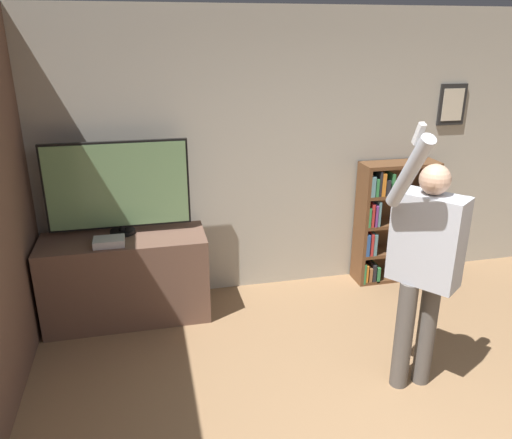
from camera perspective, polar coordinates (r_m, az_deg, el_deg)
name	(u,v)px	position (r m, az deg, el deg)	size (l,w,h in m)	color
wall_back	(301,154)	(4.92, 5.20, 7.43)	(6.97, 0.09, 2.70)	#B2AD9E
tv_ledge	(127,278)	(4.66, -14.57, -6.50)	(1.43, 0.56, 0.79)	brown
television	(118,187)	(4.46, -15.48, 3.59)	(1.22, 0.22, 0.83)	black
game_console	(109,242)	(4.36, -16.45, -2.46)	(0.25, 0.18, 0.06)	silver
bookshelf	(388,222)	(5.31, 14.85, -0.24)	(0.78, 0.28, 1.26)	brown
person	(425,258)	(3.58, 18.77, -4.24)	(0.60, 0.57, 1.99)	#56514C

